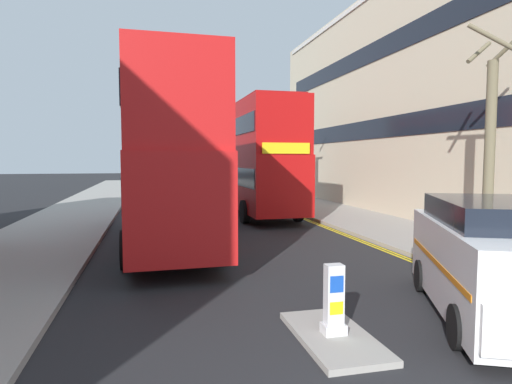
{
  "coord_description": "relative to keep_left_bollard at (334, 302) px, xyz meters",
  "views": [
    {
      "loc": [
        -2.75,
        -2.48,
        2.85
      ],
      "look_at": [
        0.5,
        11.0,
        1.8
      ],
      "focal_mm": 30.44,
      "sensor_mm": 36.0,
      "label": 1
    }
  ],
  "objects": [
    {
      "name": "traffic_island",
      "position": [
        0.0,
        0.0,
        -0.56
      ],
      "size": [
        1.1,
        2.2,
        0.1
      ],
      "primitive_type": "cube",
      "color": "#9E9991",
      "rests_on": "ground"
    },
    {
      "name": "street_tree_mid",
      "position": [
        6.33,
        3.97,
        2.6
      ],
      "size": [
        1.73,
        1.71,
        6.3
      ],
      "color": "#6B6047",
      "rests_on": "sidewalk_right"
    },
    {
      "name": "kerb_line_outer",
      "position": [
        4.4,
        10.3,
        -0.6
      ],
      "size": [
        0.1,
        56.0,
        0.01
      ],
      "primitive_type": "cube",
      "color": "yellow",
      "rests_on": "ground"
    },
    {
      "name": "pedestrian_far",
      "position": [
        5.29,
        19.6,
        0.38
      ],
      "size": [
        0.34,
        0.22,
        1.62
      ],
      "color": "#2D2D38",
      "rests_on": "sidewalk_right"
    },
    {
      "name": "sidewalk_right",
      "position": [
        6.5,
        12.3,
        -0.54
      ],
      "size": [
        4.0,
        80.0,
        0.14
      ],
      "primitive_type": "cube",
      "color": "#9E9991",
      "rests_on": "ground"
    },
    {
      "name": "sidewalk_left",
      "position": [
        -6.5,
        12.3,
        -0.54
      ],
      "size": [
        4.0,
        80.0,
        0.14
      ],
      "primitive_type": "cube",
      "color": "#9E9991",
      "rests_on": "ground"
    },
    {
      "name": "kerb_line_inner",
      "position": [
        4.24,
        10.3,
        -0.6
      ],
      "size": [
        0.1,
        56.0,
        0.01
      ],
      "primitive_type": "cube",
      "color": "yellow",
      "rests_on": "ground"
    },
    {
      "name": "keep_left_bollard",
      "position": [
        0.0,
        0.0,
        0.0
      ],
      "size": [
        0.36,
        0.28,
        1.11
      ],
      "color": "silver",
      "rests_on": "traffic_island"
    },
    {
      "name": "double_decker_bus_oncoming",
      "position": [
        2.46,
        15.9,
        2.42
      ],
      "size": [
        2.89,
        10.84,
        5.64
      ],
      "color": "#B20F0F",
      "rests_on": "ground"
    },
    {
      "name": "townhouse_terrace_right",
      "position": [
        13.5,
        14.45,
        5.2
      ],
      "size": [
        10.08,
        28.0,
        11.62
      ],
      "color": "beige",
      "rests_on": "ground"
    },
    {
      "name": "double_decker_bus_away",
      "position": [
        -2.24,
        8.69,
        2.42
      ],
      "size": [
        2.96,
        10.85,
        5.64
      ],
      "color": "red",
      "rests_on": "ground"
    },
    {
      "name": "street_tree_far",
      "position": [
        5.56,
        17.76,
        2.52
      ],
      "size": [
        1.77,
        1.74,
        6.25
      ],
      "color": "#6B6047",
      "rests_on": "sidewalk_right"
    },
    {
      "name": "street_tree_near",
      "position": [
        6.32,
        33.19,
        2.7
      ],
      "size": [
        1.88,
        1.9,
        6.52
      ],
      "color": "#6B6047",
      "rests_on": "sidewalk_right"
    },
    {
      "name": "taxi_minivan",
      "position": [
        3.07,
        0.1,
        0.46
      ],
      "size": [
        3.66,
        5.15,
        2.12
      ],
      "color": "white",
      "rests_on": "ground"
    }
  ]
}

